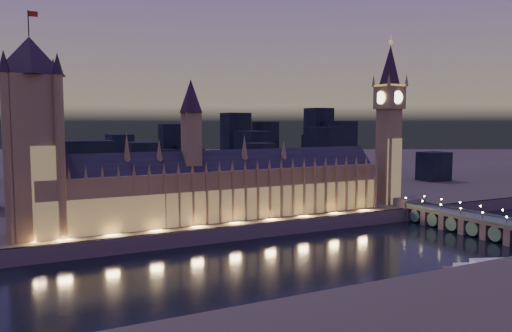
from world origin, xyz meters
name	(u,v)px	position (x,y,z in m)	size (l,w,h in m)	color
ground_plane	(299,256)	(0.00, 0.00, 0.00)	(2000.00, 2000.00, 0.00)	black
north_bank	(104,164)	(0.00, 520.00, 4.00)	(2000.00, 960.00, 8.00)	#48442B
embankment_wall	(259,231)	(0.00, 41.00, 4.00)	(2000.00, 2.50, 8.00)	#544C4F
palace_of_westminster	(224,187)	(-11.85, 61.74, 26.37)	(202.00, 23.64, 78.00)	olive
victoria_tower	(32,127)	(-110.00, 61.91, 60.62)	(31.68, 31.68, 106.70)	olive
elizabeth_tower	(389,111)	(108.00, 61.93, 70.53)	(18.00, 18.00, 112.04)	olive
westminster_bridge	(471,223)	(111.63, -3.46, 6.00)	(16.90, 113.00, 15.90)	#544C4F
river_boat	(501,266)	(65.19, -58.00, 1.56)	(47.12, 27.29, 4.50)	#544C4F
city_backdrop	(194,156)	(36.22, 248.16, 30.63)	(459.13, 215.63, 80.36)	black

